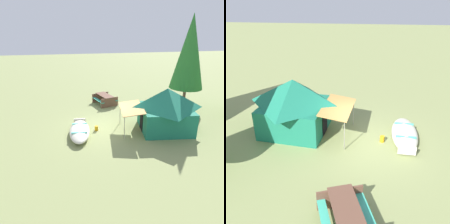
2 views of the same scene
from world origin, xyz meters
The scene contains 7 objects.
ground_plane centered at (0.00, 0.00, 0.00)m, with size 80.00×80.00×0.00m, color #869056.
beached_rowboat centered at (0.69, -1.80, 0.25)m, with size 3.04×1.33×0.48m.
canvas_cabin_tent centered at (0.95, 3.34, 1.35)m, with size 3.27×4.57×2.59m.
picnic_table centered at (-4.38, 0.51, 0.48)m, with size 2.18×1.98×0.77m.
cooler_box centered at (0.58, 2.35, 0.19)m, with size 0.49×0.32×0.38m, color #2D935B.
fuel_can centered at (0.31, -0.77, 0.14)m, with size 0.21×0.21×0.29m, color orange.
pine_tree_back_right centered at (-2.47, 6.39, 4.18)m, with size 2.44×2.44×6.80m.
Camera 1 is at (12.13, -2.08, 5.89)m, focal length 34.69 mm.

